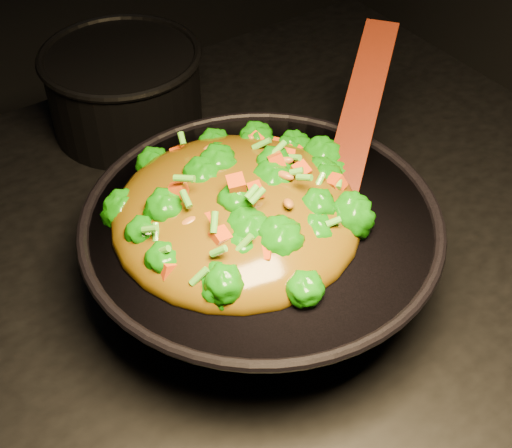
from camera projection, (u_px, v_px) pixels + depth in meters
wok at (261, 254)px, 0.79m from camera, size 0.45×0.45×0.11m
stir_fry at (236, 187)px, 0.73m from camera, size 0.33×0.33×0.09m
spatula at (360, 113)px, 0.82m from camera, size 0.22×0.19×0.11m
back_pot at (125, 90)px, 1.02m from camera, size 0.22×0.22×0.12m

